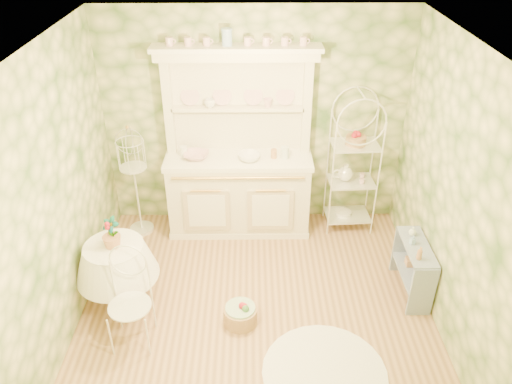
{
  "coord_description": "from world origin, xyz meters",
  "views": [
    {
      "loc": [
        -0.04,
        -3.74,
        3.75
      ],
      "look_at": [
        0.0,
        0.5,
        1.15
      ],
      "focal_mm": 35.0,
      "sensor_mm": 36.0,
      "label": 1
    }
  ],
  "objects_px": {
    "side_shelf": "(413,270)",
    "floor_basket": "(240,315)",
    "bakers_rack": "(353,161)",
    "round_table": "(119,275)",
    "kitchen_dresser": "(238,147)",
    "cafe_chair": "(130,305)",
    "birdcage_stand": "(135,183)"
  },
  "relations": [
    {
      "from": "side_shelf",
      "to": "round_table",
      "type": "relative_size",
      "value": 1.04
    },
    {
      "from": "side_shelf",
      "to": "cafe_chair",
      "type": "relative_size",
      "value": 0.75
    },
    {
      "from": "birdcage_stand",
      "to": "cafe_chair",
      "type": "bearing_deg",
      "value": -81.39
    },
    {
      "from": "kitchen_dresser",
      "to": "birdcage_stand",
      "type": "relative_size",
      "value": 1.64
    },
    {
      "from": "kitchen_dresser",
      "to": "floor_basket",
      "type": "xyz_separation_m",
      "value": [
        0.04,
        -1.65,
        -1.05
      ]
    },
    {
      "from": "side_shelf",
      "to": "floor_basket",
      "type": "xyz_separation_m",
      "value": [
        -1.82,
        -0.43,
        -0.2
      ]
    },
    {
      "from": "side_shelf",
      "to": "floor_basket",
      "type": "relative_size",
      "value": 2.29
    },
    {
      "from": "side_shelf",
      "to": "birdcage_stand",
      "type": "relative_size",
      "value": 0.49
    },
    {
      "from": "bakers_rack",
      "to": "birdcage_stand",
      "type": "distance_m",
      "value": 2.65
    },
    {
      "from": "bakers_rack",
      "to": "floor_basket",
      "type": "distance_m",
      "value": 2.31
    },
    {
      "from": "bakers_rack",
      "to": "side_shelf",
      "type": "bearing_deg",
      "value": -72.61
    },
    {
      "from": "round_table",
      "to": "birdcage_stand",
      "type": "distance_m",
      "value": 1.31
    },
    {
      "from": "floor_basket",
      "to": "kitchen_dresser",
      "type": "bearing_deg",
      "value": 91.31
    },
    {
      "from": "floor_basket",
      "to": "bakers_rack",
      "type": "bearing_deg",
      "value": 51.41
    },
    {
      "from": "kitchen_dresser",
      "to": "cafe_chair",
      "type": "xyz_separation_m",
      "value": [
        -0.97,
        -1.88,
        -0.68
      ]
    },
    {
      "from": "side_shelf",
      "to": "floor_basket",
      "type": "height_order",
      "value": "side_shelf"
    },
    {
      "from": "cafe_chair",
      "to": "birdcage_stand",
      "type": "xyz_separation_m",
      "value": [
        -0.28,
        1.83,
        0.24
      ]
    },
    {
      "from": "round_table",
      "to": "cafe_chair",
      "type": "distance_m",
      "value": 0.63
    },
    {
      "from": "kitchen_dresser",
      "to": "round_table",
      "type": "relative_size",
      "value": 3.46
    },
    {
      "from": "kitchen_dresser",
      "to": "bakers_rack",
      "type": "relative_size",
      "value": 1.22
    },
    {
      "from": "cafe_chair",
      "to": "birdcage_stand",
      "type": "relative_size",
      "value": 0.66
    },
    {
      "from": "round_table",
      "to": "birdcage_stand",
      "type": "xyz_separation_m",
      "value": [
        -0.03,
        1.26,
        0.37
      ]
    },
    {
      "from": "side_shelf",
      "to": "floor_basket",
      "type": "distance_m",
      "value": 1.88
    },
    {
      "from": "cafe_chair",
      "to": "side_shelf",
      "type": "bearing_deg",
      "value": 18.57
    },
    {
      "from": "birdcage_stand",
      "to": "floor_basket",
      "type": "relative_size",
      "value": 4.64
    },
    {
      "from": "bakers_rack",
      "to": "side_shelf",
      "type": "xyz_separation_m",
      "value": [
        0.47,
        -1.25,
        -0.64
      ]
    },
    {
      "from": "bakers_rack",
      "to": "side_shelf",
      "type": "height_order",
      "value": "bakers_rack"
    },
    {
      "from": "bakers_rack",
      "to": "cafe_chair",
      "type": "relative_size",
      "value": 2.04
    },
    {
      "from": "bakers_rack",
      "to": "round_table",
      "type": "height_order",
      "value": "bakers_rack"
    },
    {
      "from": "side_shelf",
      "to": "round_table",
      "type": "distance_m",
      "value": 3.08
    },
    {
      "from": "round_table",
      "to": "floor_basket",
      "type": "relative_size",
      "value": 2.21
    },
    {
      "from": "bakers_rack",
      "to": "round_table",
      "type": "bearing_deg",
      "value": -155.87
    }
  ]
}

